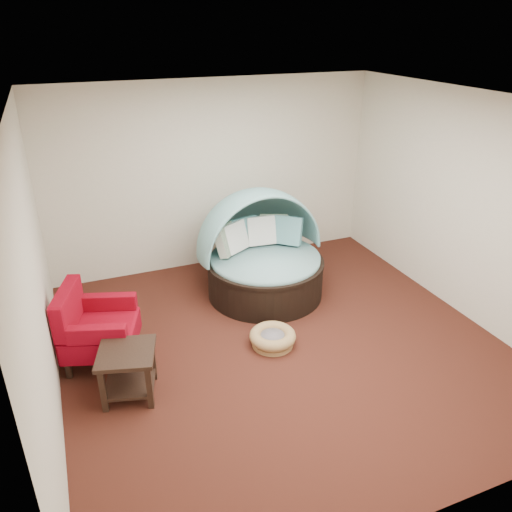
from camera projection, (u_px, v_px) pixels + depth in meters
name	position (u px, v px, depth m)	size (l,w,h in m)	color
floor	(282.00, 344.00, 5.97)	(5.00, 5.00, 0.00)	#441D13
wall_back	(214.00, 176.00, 7.46)	(5.00, 5.00, 0.00)	beige
wall_front	(446.00, 376.00, 3.28)	(5.00, 5.00, 0.00)	beige
wall_left	(35.00, 278.00, 4.52)	(5.00, 5.00, 0.00)	beige
wall_right	(466.00, 207.00, 6.22)	(5.00, 5.00, 0.00)	beige
ceiling	(288.00, 102.00, 4.77)	(5.00, 5.00, 0.00)	white
canopy_daybed	(262.00, 247.00, 6.86)	(1.79, 1.70, 1.48)	black
pet_basket	(273.00, 338.00, 5.92)	(0.58, 0.58, 0.19)	olive
red_armchair	(95.00, 328.00, 5.54)	(0.98, 0.98, 0.91)	black
side_table	(128.00, 367.00, 5.04)	(0.69, 0.69, 0.54)	black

